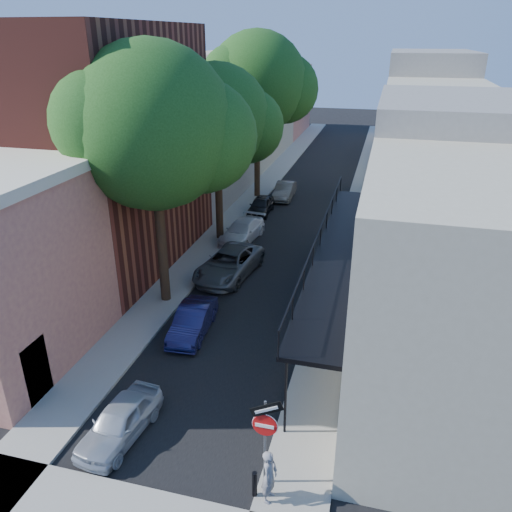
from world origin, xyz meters
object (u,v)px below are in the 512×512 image
Objects in this scene: parked_car_e at (261,206)px; oak_near at (165,130)px; parked_car_c at (229,264)px; parked_car_d at (242,231)px; oak_far at (264,84)px; parked_car_b at (193,321)px; sign_post at (265,428)px; parked_car_f at (285,191)px; parked_car_a at (120,421)px; oak_mid at (224,121)px; pedestrian at (270,476)px; bollard at (255,484)px.

oak_near is at bearing -94.26° from parked_car_e.
parked_car_c is 4.91m from parked_car_d.
oak_far is 3.32× the size of parked_car_b.
parked_car_f is (-4.84, 26.17, -1.43)m from sign_post.
parked_car_f is at bearing 92.76° from parked_car_d.
oak_near is 3.37× the size of parked_car_a.
parked_car_c is 1.18× the size of parked_car_d.
oak_mid is 8.24m from parked_car_c.
oak_near is at bearing 42.55° from pedestrian.
oak_mid is at bearing 96.10° from parked_car_b.
pedestrian reaches higher than bollard.
oak_near is 8.01m from oak_mid.
oak_near reaches higher than pedestrian.
oak_far is at bearing 99.52° from parked_car_a.
parked_car_a is 0.69× the size of parked_car_c.
oak_mid is 2.44× the size of parked_car_d.
parked_car_a is (1.77, -25.60, -7.68)m from oak_far.
parked_car_b reaches higher than parked_car_a.
bollard is 0.22× the size of parked_car_f.
parked_car_c is (1.62, -13.98, -7.57)m from oak_far.
parked_car_b reaches higher than bollard.
parked_car_f is (0.05, 13.85, -0.08)m from parked_car_c.
sign_post is 1.24m from pedestrian.
pedestrian is at bearing -59.43° from parked_car_b.
parked_car_b is at bearing -54.59° from oak_near.
oak_far is (0.06, 9.04, 1.20)m from oak_mid.
oak_mid is 19.96m from pedestrian.
parked_car_a is at bearing -91.26° from parked_car_f.
sign_post is 0.25× the size of oak_far.
parked_car_f is at bearing 100.49° from sign_post.
oak_far reaches higher than bollard.
parked_car_b is at bearing 124.97° from sign_post.
sign_post reaches higher than parked_car_f.
parked_car_c reaches higher than parked_car_b.
parked_car_c is 13.78m from pedestrian.
parked_car_a is at bearing -88.12° from parked_car_e.
oak_mid is 6.44× the size of pedestrian.
bollard is 0.08× the size of oak_mid.
parked_car_d is at bearing -84.25° from oak_far.
parked_car_a is (1.83, -16.56, -6.48)m from oak_mid.
sign_post is 13.32m from parked_car_c.
parked_car_b is 10.47m from parked_car_d.
oak_mid is 9.12m from oak_far.
oak_near is at bearing 107.28° from parked_car_a.
parked_car_a is at bearing -78.29° from oak_near.
parked_car_c is 1.42× the size of parked_car_e.
parked_car_a is (-4.75, 0.69, -1.46)m from sign_post.
sign_post is 19.14m from oak_mid.
parked_car_d is at bearing 98.53° from parked_car_a.
oak_far is 8.69m from parked_car_e.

